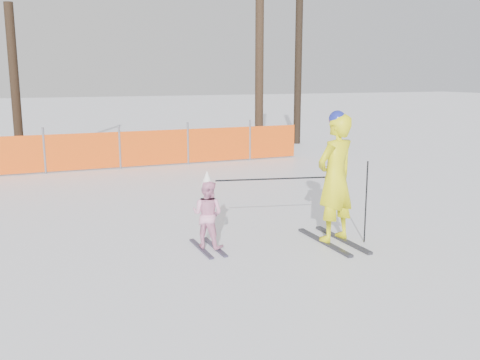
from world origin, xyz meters
name	(u,v)px	position (x,y,z in m)	size (l,w,h in m)	color
ground	(253,251)	(0.00, 0.00, 0.00)	(120.00, 120.00, 0.00)	white
adult	(335,178)	(1.36, -0.10, 1.04)	(0.84, 1.50, 2.08)	black
child	(208,214)	(-0.59, 0.35, 0.55)	(0.63, 0.97, 1.22)	black
ski_poles	(313,189)	(0.99, -0.06, 0.88)	(2.29, 0.65, 1.31)	black
tree_trunks	(219,60)	(3.52, 10.89, 3.13)	(10.22, 0.82, 7.13)	#322216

